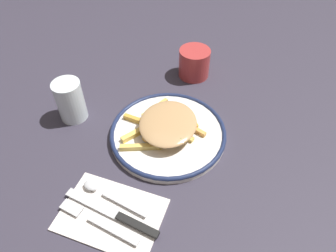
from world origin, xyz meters
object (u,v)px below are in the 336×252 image
Objects in this scene: fries_heap at (166,125)px; fork at (98,222)px; knife at (119,216)px; coffee_mug at (194,63)px; plate at (168,133)px; spoon at (104,193)px; napkin at (111,214)px; water_glass at (70,101)px.

fork is (-0.26, 0.03, -0.03)m from fries_heap.
knife is 0.49m from coffee_mug.
fries_heap is at bearing 105.48° from plate.
fork is 1.53× the size of coffee_mug.
plate is 0.26m from fork.
coffee_mug is (0.26, 0.02, 0.00)m from fries_heap.
spoon is at bearing 58.23° from knife.
fork is 0.04m from knife.
spoon is at bearing 47.45° from napkin.
fork is 0.06m from spoon.
fries_heap is at bearing 0.51° from knife.
plate is 0.24m from napkin.
water_glass is at bearing 141.86° from coffee_mug.
plate is 2.62× the size of water_glass.
napkin is 1.85× the size of water_glass.
napkin is 1.71× the size of coffee_mug.
plate is 2.42× the size of coffee_mug.
plate is 0.21m from spoon.
plate is 1.58× the size of fork.
spoon is 1.43× the size of water_glass.
fries_heap reaches higher than napkin.
fries_heap is 0.21m from spoon.
water_glass is (-0.03, 0.24, 0.02)m from fries_heap.
coffee_mug is at bearing -1.09° from fork.
plate reaches higher than spoon.
spoon is (0.06, 0.02, 0.00)m from fork.
spoon is 1.32× the size of coffee_mug.
coffee_mug is at bearing -38.14° from water_glass.
plate is 1.33× the size of knife.
plate is 0.03m from fries_heap.
fries_heap is at bearing -83.33° from water_glass.
knife is 1.82× the size of coffee_mug.
napkin is 0.02m from knife.
coffee_mug is (0.49, 0.00, 0.04)m from napkin.
knife is (-0.24, -0.00, -0.03)m from fries_heap.
napkin is 1.12× the size of fork.
fork is 0.32m from water_glass.
fries_heap is 1.17× the size of fork.
coffee_mug reaches higher than fries_heap.
water_glass reaches higher than spoon.
fork is 0.52m from coffee_mug.
spoon reaches higher than napkin.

